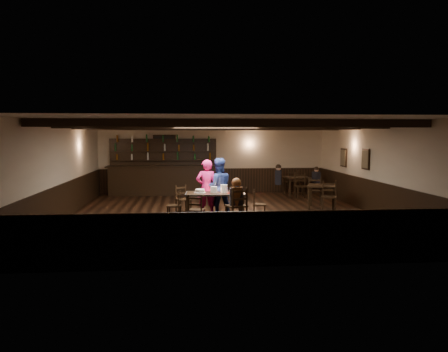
{
  "coord_description": "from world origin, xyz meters",
  "views": [
    {
      "loc": [
        -1.06,
        -12.5,
        2.34
      ],
      "look_at": [
        0.05,
        0.2,
        1.14
      ],
      "focal_mm": 35.0,
      "sensor_mm": 36.0,
      "label": 1
    }
  ],
  "objects": [
    {
      "name": "bg_patron_left",
      "position": [
        2.43,
        3.74,
        0.85
      ],
      "size": [
        0.32,
        0.42,
        0.77
      ],
      "color": "black",
      "rests_on": "ground"
    },
    {
      "name": "woman_pink",
      "position": [
        -0.47,
        -0.05,
        0.82
      ],
      "size": [
        0.63,
        0.44,
        1.64
      ],
      "primitive_type": "imported",
      "rotation": [
        0.0,
        0.0,
        3.23
      ],
      "color": "#FF36B0",
      "rests_on": "ground"
    },
    {
      "name": "chair_near_right",
      "position": [
        0.27,
        -1.45,
        0.59
      ],
      "size": [
        0.6,
        0.59,
        1.01
      ],
      "color": "black",
      "rests_on": "ground"
    },
    {
      "name": "cake",
      "position": [
        -0.68,
        -0.52,
        0.8
      ],
      "size": [
        0.32,
        0.32,
        0.1
      ],
      "color": "white",
      "rests_on": "dining_table"
    },
    {
      "name": "ground",
      "position": [
        0.0,
        0.0,
        0.0
      ],
      "size": [
        10.0,
        10.0,
        0.0
      ],
      "primitive_type": "plane",
      "color": "black",
      "rests_on": "ground"
    },
    {
      "name": "chair_near_left",
      "position": [
        -0.81,
        -1.42,
        0.48
      ],
      "size": [
        0.47,
        0.45,
        0.82
      ],
      "color": "black",
      "rests_on": "ground"
    },
    {
      "name": "seated_person",
      "position": [
        0.24,
        -1.38,
        0.82
      ],
      "size": [
        0.33,
        0.49,
        0.81
      ],
      "color": "black",
      "rests_on": "ground"
    },
    {
      "name": "menu_blue",
      "position": [
        0.34,
        -0.48,
        0.75
      ],
      "size": [
        0.28,
        0.2,
        0.0
      ],
      "primitive_type": "cube",
      "rotation": [
        0.0,
        0.0,
        -0.04
      ],
      "color": "#0F224C",
      "rests_on": "dining_table"
    },
    {
      "name": "man_blue",
      "position": [
        -0.13,
        0.02,
        0.84
      ],
      "size": [
        0.88,
        0.73,
        1.68
      ],
      "primitive_type": "imported",
      "rotation": [
        0.0,
        0.0,
        3.26
      ],
      "color": "navy",
      "rests_on": "ground"
    },
    {
      "name": "dining_table",
      "position": [
        -0.26,
        -0.57,
        0.68
      ],
      "size": [
        1.68,
        0.91,
        0.75
      ],
      "color": "black",
      "rests_on": "ground"
    },
    {
      "name": "room_shell",
      "position": [
        0.01,
        0.04,
        1.75
      ],
      "size": [
        9.02,
        10.02,
        2.71
      ],
      "color": "#BFB69F",
      "rests_on": "ground"
    },
    {
      "name": "plate_stack_b",
      "position": [
        -0.01,
        -0.54,
        0.86
      ],
      "size": [
        0.19,
        0.19,
        0.22
      ],
      "primitive_type": "cylinder",
      "color": "white",
      "rests_on": "dining_table"
    },
    {
      "name": "tea_light",
      "position": [
        -0.23,
        -0.47,
        0.78
      ],
      "size": [
        0.05,
        0.05,
        0.06
      ],
      "color": "#A5A8AD",
      "rests_on": "dining_table"
    },
    {
      "name": "bar_counter",
      "position": [
        -1.94,
        4.72,
        0.73
      ],
      "size": [
        4.38,
        0.7,
        2.2
      ],
      "color": "black",
      "rests_on": "ground"
    },
    {
      "name": "salt_shaker",
      "position": [
        0.03,
        -0.63,
        0.8
      ],
      "size": [
        0.04,
        0.04,
        0.09
      ],
      "primitive_type": "cylinder",
      "color": "silver",
      "rests_on": "dining_table"
    },
    {
      "name": "pepper_shaker",
      "position": [
        0.13,
        -0.66,
        0.79
      ],
      "size": [
        0.03,
        0.03,
        0.08
      ],
      "primitive_type": "cylinder",
      "color": "#A5A8AD",
      "rests_on": "dining_table"
    },
    {
      "name": "chair_end_left",
      "position": [
        -1.32,
        -0.61,
        0.48
      ],
      "size": [
        0.4,
        0.42,
        0.82
      ],
      "color": "black",
      "rests_on": "ground"
    },
    {
      "name": "back_table_a",
      "position": [
        3.26,
        0.99,
        0.65
      ],
      "size": [
        1.13,
        1.13,
        0.75
      ],
      "color": "black",
      "rests_on": "ground"
    },
    {
      "name": "chair_far_pushed",
      "position": [
        -1.18,
        0.57,
        0.49
      ],
      "size": [
        0.52,
        0.52,
        0.83
      ],
      "color": "black",
      "rests_on": "ground"
    },
    {
      "name": "chair_end_right",
      "position": [
        0.92,
        -0.52,
        0.46
      ],
      "size": [
        0.4,
        0.42,
        0.8
      ],
      "color": "black",
      "rests_on": "ground"
    },
    {
      "name": "drink_glass",
      "position": [
        0.07,
        -0.49,
        0.8
      ],
      "size": [
        0.06,
        0.06,
        0.09
      ],
      "primitive_type": "cylinder",
      "color": "silver",
      "rests_on": "dining_table"
    },
    {
      "name": "bg_patron_right",
      "position": [
        3.92,
        3.78,
        0.8
      ],
      "size": [
        0.27,
        0.36,
        0.67
      ],
      "color": "black",
      "rests_on": "ground"
    },
    {
      "name": "back_table_b",
      "position": [
        3.15,
        3.76,
        0.65
      ],
      "size": [
        0.94,
        0.94,
        0.75
      ],
      "color": "black",
      "rests_on": "ground"
    },
    {
      "name": "plate_stack_a",
      "position": [
        -0.3,
        -0.6,
        0.84
      ],
      "size": [
        0.19,
        0.19,
        0.18
      ],
      "primitive_type": "cylinder",
      "color": "white",
      "rests_on": "dining_table"
    },
    {
      "name": "menu_red",
      "position": [
        0.24,
        -0.68,
        0.75
      ],
      "size": [
        0.36,
        0.29,
        0.0
      ],
      "primitive_type": "cube",
      "rotation": [
        0.0,
        0.0,
        -0.27
      ],
      "color": "#9D1611",
      "rests_on": "dining_table"
    }
  ]
}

